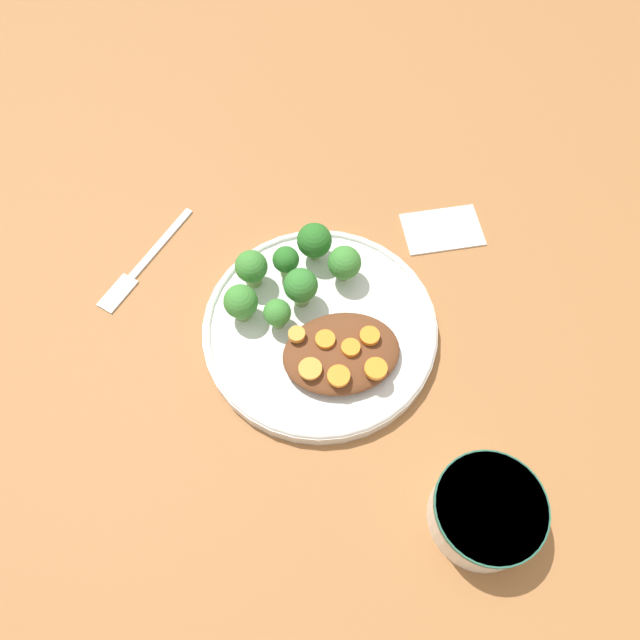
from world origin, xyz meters
TOP-DOWN VIEW (x-y plane):
  - ground_plane at (0.00, 0.00)m, footprint 4.00×4.00m
  - plate at (0.00, 0.00)m, footprint 0.28×0.28m
  - dip_bowl at (-0.12, 0.25)m, footprint 0.11×0.11m
  - stew_mound at (-0.02, 0.05)m, footprint 0.14×0.10m
  - broccoli_floret_0 at (0.03, -0.08)m, footprint 0.03×0.03m
  - broccoli_floret_1 at (0.09, -0.03)m, footprint 0.04×0.04m
  - broccoli_floret_2 at (0.02, -0.04)m, footprint 0.04×0.04m
  - broccoli_floret_3 at (-0.04, -0.06)m, footprint 0.04×0.04m
  - broccoli_floret_4 at (0.07, -0.08)m, footprint 0.04×0.04m
  - broccoli_floret_5 at (-0.01, -0.10)m, footprint 0.04×0.04m
  - broccoli_floret_6 at (0.05, -0.01)m, footprint 0.03×0.03m
  - carrot_slice_0 at (0.00, 0.03)m, footprint 0.02×0.02m
  - carrot_slice_1 at (-0.05, 0.08)m, footprint 0.03×0.03m
  - carrot_slice_2 at (-0.03, 0.05)m, footprint 0.02×0.02m
  - carrot_slice_3 at (-0.05, 0.04)m, footprint 0.02×0.02m
  - carrot_slice_4 at (0.02, 0.06)m, footprint 0.03×0.03m
  - carrot_slice_5 at (0.03, 0.02)m, footprint 0.02×0.02m
  - carrot_slice_6 at (-0.01, 0.08)m, footprint 0.03×0.03m
  - fork at (0.21, -0.14)m, footprint 0.13×0.15m
  - napkin at (-0.19, -0.12)m, footprint 0.10×0.07m

SIDE VIEW (x-z plane):
  - ground_plane at x=0.00m, z-range 0.00..0.00m
  - napkin at x=-0.19m, z-range 0.00..0.01m
  - fork at x=0.21m, z-range 0.00..0.01m
  - plate at x=0.00m, z-range 0.00..0.02m
  - stew_mound at x=-0.02m, z-range 0.02..0.04m
  - dip_bowl at x=-0.12m, z-range 0.00..0.06m
  - broccoli_floret_6 at x=0.05m, z-range 0.02..0.07m
  - carrot_slice_4 at x=0.02m, z-range 0.04..0.05m
  - carrot_slice_6 at x=-0.01m, z-range 0.04..0.05m
  - carrot_slice_0 at x=0.00m, z-range 0.04..0.05m
  - carrot_slice_2 at x=-0.03m, z-range 0.04..0.05m
  - carrot_slice_1 at x=-0.05m, z-range 0.04..0.05m
  - carrot_slice_3 at x=-0.05m, z-range 0.04..0.05m
  - carrot_slice_5 at x=0.03m, z-range 0.04..0.05m
  - broccoli_floret_0 at x=0.03m, z-range 0.02..0.07m
  - broccoli_floret_1 at x=0.09m, z-range 0.02..0.08m
  - broccoli_floret_3 at x=-0.04m, z-range 0.02..0.08m
  - broccoli_floret_4 at x=0.07m, z-range 0.02..0.08m
  - broccoli_floret_5 at x=-0.01m, z-range 0.02..0.08m
  - broccoli_floret_2 at x=0.02m, z-range 0.02..0.08m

